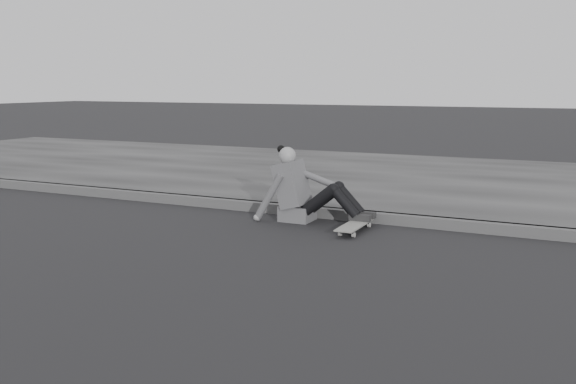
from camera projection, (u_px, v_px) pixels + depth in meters
name	position (u px, v px, depth m)	size (l,w,h in m)	color
ground	(320.00, 291.00, 4.96)	(80.00, 80.00, 0.00)	black
curb	(406.00, 220.00, 7.26)	(24.00, 0.16, 0.12)	#444444
sidewalk	(456.00, 183.00, 9.95)	(24.00, 6.00, 0.12)	#343434
skateboard	(355.00, 225.00, 6.95)	(0.20, 0.78, 0.09)	#999894
seated_woman	(302.00, 191.00, 7.43)	(1.38, 0.46, 0.88)	#505052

